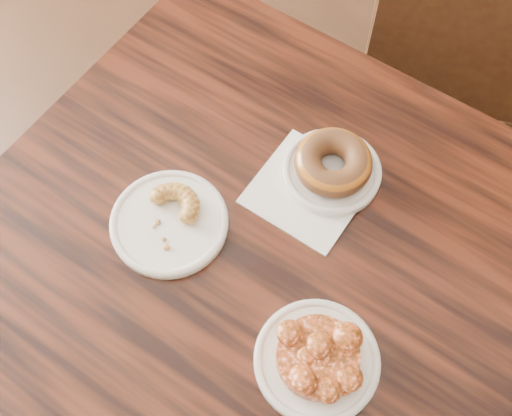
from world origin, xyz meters
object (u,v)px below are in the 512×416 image
Objects in this scene: cafe_table at (253,336)px; cruller_fragment at (168,217)px; chair_far at (456,49)px; glazed_donut at (333,162)px; apple_fritter at (318,356)px.

cafe_table is 9.05× the size of cruller_fragment.
cafe_table is at bearing 67.45° from chair_far.
apple_fritter is at bearing -62.21° from glazed_donut.
cruller_fragment is (-0.15, -0.21, -0.01)m from glazed_donut.
chair_far is 7.54× the size of glazed_donut.
apple_fritter is at bearing -9.66° from cruller_fragment.
glazed_donut reaches higher than cafe_table.
chair_far is 6.00× the size of apple_fritter.
cafe_table is 5.82× the size of apple_fritter.
glazed_donut is 1.24× the size of cruller_fragment.
apple_fritter is 0.30m from cruller_fragment.
cafe_table is at bearing -94.44° from glazed_donut.
chair_far reaches higher than apple_fritter.
chair_far is 0.92m from cruller_fragment.
cafe_table is 0.83m from chair_far.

